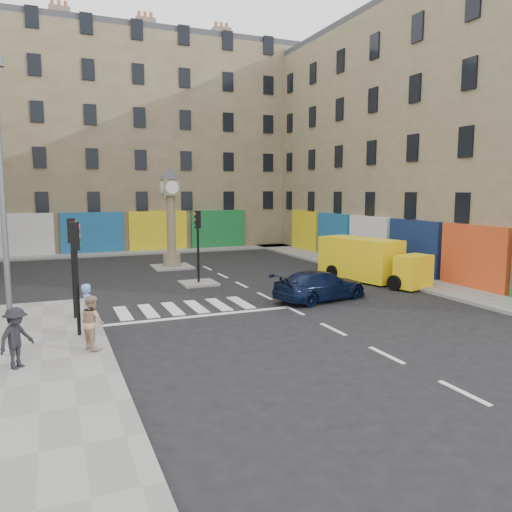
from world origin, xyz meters
TOP-DOWN VIEW (x-y plane):
  - ground at (0.00, 0.00)m, footprint 120.00×120.00m
  - sidewalk_right at (8.70, 10.00)m, footprint 2.60×30.00m
  - sidewalk_far at (-4.00, 22.20)m, footprint 32.00×2.40m
  - island_near at (-2.00, 8.00)m, footprint 1.80×1.80m
  - island_far at (-2.00, 14.00)m, footprint 2.40×2.40m
  - building_right at (15.00, 10.00)m, footprint 10.00×30.00m
  - building_far at (-4.00, 28.00)m, footprint 32.00×10.00m
  - traffic_light_left_near at (-8.30, 0.20)m, footprint 0.28×0.22m
  - traffic_light_left_far at (-8.30, 2.60)m, footprint 0.28×0.22m
  - traffic_light_island at (-2.00, 8.00)m, footprint 0.28×0.22m
  - lamp_post at (-10.20, -1.20)m, footprint 0.50×0.25m
  - clock_pillar at (-2.00, 14.00)m, footprint 1.20×1.20m
  - navy_sedan at (1.97, 2.32)m, footprint 4.86×2.83m
  - yellow_van at (6.68, 5.34)m, footprint 3.38×6.49m
  - pedestrian_blue at (-8.00, 0.04)m, footprint 0.44×0.65m
  - pedestrian_tan at (-8.00, -1.48)m, footprint 0.86×0.96m
  - pedestrian_dark at (-10.00, -2.40)m, footprint 1.18×1.20m

SIDE VIEW (x-z plane):
  - ground at x=0.00m, z-range 0.00..0.00m
  - island_near at x=-2.00m, z-range 0.00..0.12m
  - island_far at x=-2.00m, z-range 0.00..0.12m
  - sidewalk_right at x=8.70m, z-range 0.00..0.15m
  - sidewalk_far at x=-4.00m, z-range 0.00..0.15m
  - navy_sedan at x=1.97m, z-range 0.00..1.32m
  - pedestrian_tan at x=-8.00m, z-range 0.15..1.78m
  - pedestrian_dark at x=-10.00m, z-range 0.15..1.80m
  - pedestrian_blue at x=-8.00m, z-range 0.15..1.86m
  - yellow_van at x=6.68m, z-range -0.01..2.26m
  - traffic_light_island at x=-2.00m, z-range 0.74..4.44m
  - traffic_light_left_near at x=-8.30m, z-range 0.77..4.47m
  - traffic_light_left_far at x=-8.30m, z-range 0.77..4.47m
  - clock_pillar at x=-2.00m, z-range 0.50..6.60m
  - lamp_post at x=-10.20m, z-range 0.64..8.94m
  - building_right at x=15.00m, z-range 0.00..16.00m
  - building_far at x=-4.00m, z-range 0.00..17.00m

